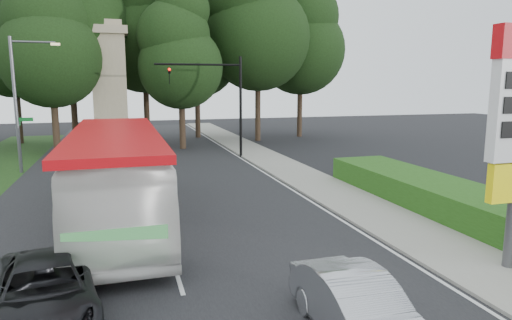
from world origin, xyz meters
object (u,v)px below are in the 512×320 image
object	(u,v)px
transit_bus	(117,178)
monument	(110,86)
streetlight_signs	(19,98)
suv_charcoal	(45,291)
sedan_silver	(358,309)
traffic_signal_mast	(223,93)

from	to	relation	value
transit_bus	monument	bearing A→B (deg)	90.53
streetlight_signs	suv_charcoal	world-z (taller)	streetlight_signs
transit_bus	suv_charcoal	bearing A→B (deg)	-103.44
sedan_silver	traffic_signal_mast	bearing A→B (deg)	83.98
transit_bus	suv_charcoal	xyz separation A→B (m)	(-1.58, -7.01, -1.11)
traffic_signal_mast	transit_bus	distance (m)	16.20
traffic_signal_mast	streetlight_signs	size ratio (longest dim) A/B	0.90
sedan_silver	suv_charcoal	size ratio (longest dim) A/B	0.88
traffic_signal_mast	transit_bus	world-z (taller)	traffic_signal_mast
suv_charcoal	transit_bus	bearing A→B (deg)	69.96
monument	sedan_silver	bearing A→B (deg)	-80.11
traffic_signal_mast	streetlight_signs	world-z (taller)	streetlight_signs
traffic_signal_mast	transit_bus	bearing A→B (deg)	-117.00
streetlight_signs	monument	bearing A→B (deg)	58.03
sedan_silver	streetlight_signs	bearing A→B (deg)	114.69
monument	transit_bus	bearing A→B (deg)	-88.75
sedan_silver	transit_bus	bearing A→B (deg)	115.82
sedan_silver	monument	bearing A→B (deg)	99.69
transit_bus	sedan_silver	bearing A→B (deg)	-64.70
transit_bus	sedan_silver	size ratio (longest dim) A/B	3.00
suv_charcoal	sedan_silver	bearing A→B (deg)	-31.05
monument	transit_bus	distance (m)	20.48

